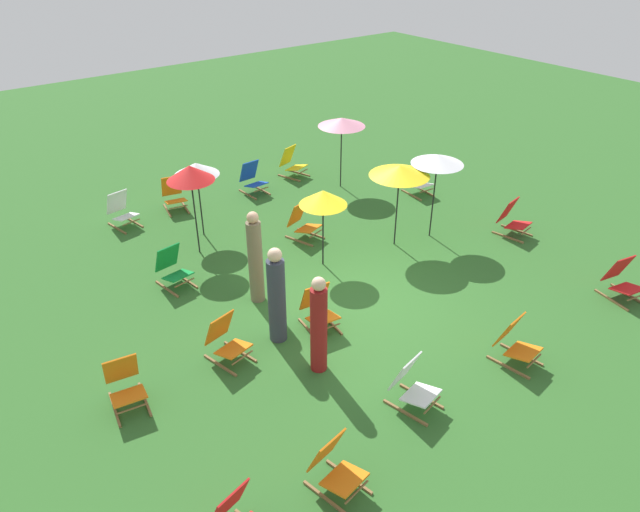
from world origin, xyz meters
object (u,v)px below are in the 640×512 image
(deckchair_14, at_px, (319,309))
(person_2, at_px, (255,259))
(deckchair_8, at_px, (335,467))
(umbrella_3, at_px, (438,160))
(deckchair_11, at_px, (174,195))
(person_1, at_px, (277,297))
(deckchair_0, at_px, (173,268))
(deckchair_13, at_px, (515,342))
(deckchair_6, at_px, (253,179))
(deckchair_15, at_px, (303,223))
(deckchair_3, at_px, (622,280))
(umbrella_2, at_px, (342,122))
(deckchair_7, at_px, (226,340))
(deckchair_4, at_px, (512,219))
(deckchair_12, at_px, (292,163))
(deckchair_2, at_px, (122,211))
(deckchair_1, at_px, (412,385))
(deckchair_9, at_px, (418,180))
(umbrella_5, at_px, (196,169))
(umbrella_0, at_px, (190,173))
(deckchair_5, at_px, (125,384))
(umbrella_1, at_px, (323,198))
(person_0, at_px, (319,326))
(umbrella_4, at_px, (400,171))

(deckchair_14, bearing_deg, person_2, 114.39)
(deckchair_8, bearing_deg, umbrella_3, 22.93)
(deckchair_11, height_order, person_1, person_1)
(deckchair_0, height_order, deckchair_13, same)
(deckchair_6, height_order, umbrella_3, umbrella_3)
(deckchair_15, bearing_deg, deckchair_3, -75.55)
(deckchair_11, bearing_deg, deckchair_0, -103.73)
(deckchair_3, distance_m, deckchair_8, 6.88)
(person_1, bearing_deg, deckchair_13, 160.12)
(umbrella_2, bearing_deg, person_2, -145.75)
(deckchair_7, distance_m, deckchair_14, 1.71)
(deckchair_8, bearing_deg, person_1, 58.65)
(deckchair_0, distance_m, deckchair_4, 7.42)
(deckchair_11, xyz_separation_m, deckchair_12, (3.45, -0.05, 0.00))
(deckchair_2, xyz_separation_m, deckchair_4, (6.76, -5.71, 0.00))
(deckchair_6, relative_size, deckchair_8, 1.00)
(deckchair_12, relative_size, deckchair_15, 1.00)
(person_1, bearing_deg, deckchair_2, -58.49)
(deckchair_8, bearing_deg, deckchair_15, 46.89)
(deckchair_1, xyz_separation_m, deckchair_9, (5.44, 5.20, 0.00))
(umbrella_5, bearing_deg, deckchair_6, 31.02)
(deckchair_4, xyz_separation_m, deckchair_14, (-5.48, -0.05, 0.00))
(deckchair_3, height_order, deckchair_12, same)
(deckchair_4, height_order, person_1, person_1)
(deckchair_1, height_order, deckchair_9, same)
(deckchair_2, distance_m, deckchair_4, 8.85)
(deckchair_9, distance_m, deckchair_13, 6.50)
(deckchair_8, distance_m, deckchair_9, 9.17)
(umbrella_2, bearing_deg, deckchair_15, -145.84)
(person_2, bearing_deg, umbrella_0, 91.12)
(deckchair_3, distance_m, umbrella_2, 7.33)
(umbrella_3, bearing_deg, deckchair_11, 129.75)
(deckchair_4, distance_m, deckchair_5, 8.84)
(deckchair_12, xyz_separation_m, deckchair_14, (-3.50, -5.78, 0.00))
(deckchair_12, distance_m, umbrella_1, 4.85)
(deckchair_8, bearing_deg, deckchair_4, 10.38)
(deckchair_1, height_order, person_0, person_0)
(deckchair_2, bearing_deg, person_2, -88.98)
(deckchair_11, xyz_separation_m, umbrella_4, (3.03, -4.52, 1.35))
(umbrella_4, bearing_deg, deckchair_5, -170.57)
(deckchair_14, bearing_deg, person_1, 176.03)
(deckchair_3, bearing_deg, person_2, 154.48)
(deckchair_6, xyz_separation_m, umbrella_5, (-2.10, -1.26, 1.21))
(deckchair_1, distance_m, deckchair_9, 7.53)
(deckchair_6, distance_m, deckchair_8, 9.13)
(deckchair_15, bearing_deg, deckchair_12, 41.70)
(umbrella_0, xyz_separation_m, umbrella_1, (1.79, -2.00, -0.30))
(deckchair_5, xyz_separation_m, deckchair_9, (8.75, 2.65, 0.00))
(deckchair_3, distance_m, deckchair_6, 8.73)
(deckchair_15, bearing_deg, umbrella_3, -52.85)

